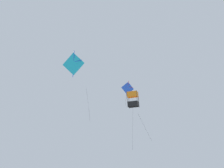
{
  "coord_description": "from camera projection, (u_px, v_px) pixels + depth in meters",
  "views": [
    {
      "loc": [
        28.71,
        22.82,
        18.13
      ],
      "look_at": [
        -0.03,
        -2.19,
        40.27
      ],
      "focal_mm": 63.27,
      "sensor_mm": 36.0,
      "label": 1
    }
  ],
  "objects": [
    {
      "name": "kite_diamond_near_left",
      "position": [
        128.0,
        89.0,
        48.24
      ],
      "size": [
        1.71,
        1.11,
        9.07
      ],
      "rotation": [
        0.35,
        0.0,
        2.77
      ],
      "color": "blue"
    },
    {
      "name": "kite_diamond_near_right",
      "position": [
        74.0,
        64.0,
        42.17
      ],
      "size": [
        3.52,
        3.06,
        8.36
      ],
      "rotation": [
        0.51,
        0.0,
        2.39
      ],
      "color": "#1EB2C6"
    },
    {
      "name": "kite_box_upper_right",
      "position": [
        133.0,
        99.0,
        41.73
      ],
      "size": [
        2.81,
        2.34,
        5.76
      ],
      "rotation": [
        0.34,
        0.0,
        2.05
      ],
      "color": "orange"
    }
  ]
}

